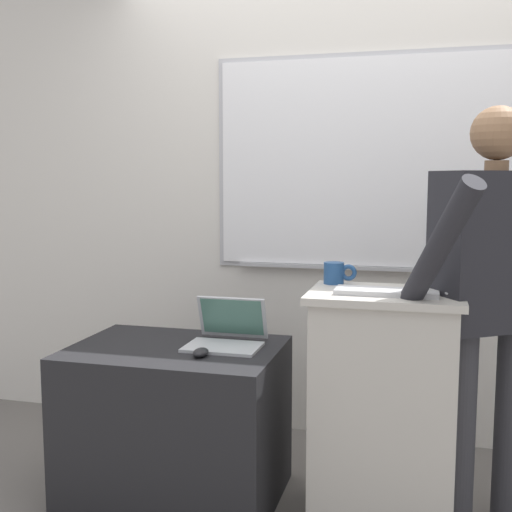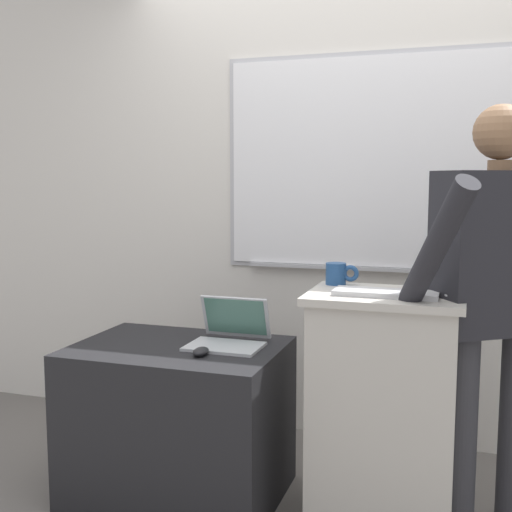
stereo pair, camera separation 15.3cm
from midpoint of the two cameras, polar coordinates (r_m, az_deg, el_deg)
The scene contains 9 objects.
back_wall at distance 3.52m, azimuth 7.21°, elevation 6.28°, with size 6.40×0.17×2.76m.
lectern_podium at distance 2.71m, azimuth 9.60°, elevation -13.28°, with size 0.60×0.44×0.97m.
side_desk at distance 2.96m, azimuth -8.61°, elevation -14.42°, with size 0.91×0.66×0.69m.
person_presenter at distance 2.65m, azimuth 18.66°, elevation -2.74°, with size 0.62×0.75×1.69m.
laptop at distance 2.86m, azimuth -4.09°, elevation -6.77°, with size 0.32×0.30×0.20m.
wireless_keyboard at distance 2.53m, azimuth 9.84°, elevation -3.17°, with size 0.39×0.14×0.02m.
computer_mouse_by_laptop at distance 2.69m, azimuth -6.58°, elevation -8.52°, with size 0.06×0.10×0.03m.
computer_mouse_by_keyboard at distance 2.54m, azimuth 15.33°, elevation -3.12°, with size 0.06×0.10×0.03m.
coffee_mug at distance 2.75m, azimuth 5.51°, elevation -1.52°, with size 0.14×0.09×0.09m.
Camera 1 is at (0.41, -2.23, 1.41)m, focal length 45.00 mm.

